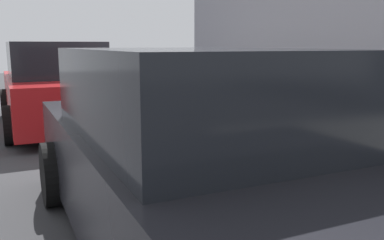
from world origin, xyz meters
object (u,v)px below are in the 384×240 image
object	(u,v)px
suitcase_silver_0	(381,154)
fire_hydrant	(166,94)
suitcase_teal_9	(186,101)
suitcase_olive_1	(347,147)
suitcase_olive_8	(197,111)
suitcase_black_3	(284,130)
suitcase_red_6	(221,118)
suitcase_navy_5	(239,117)
bollard_post	(149,92)
suitcase_maroon_4	(261,125)
parked_car_charcoal_0	(194,159)
parked_car_red_1	(56,87)
suitcase_teal_2	(311,142)
suitcase_silver_7	(211,113)

from	to	relation	value
suitcase_silver_0	fire_hydrant	xyz separation A→B (m)	(5.18, 0.02, 0.07)
suitcase_silver_0	suitcase_teal_9	distance (m)	4.33
suitcase_olive_1	suitcase_olive_8	bearing A→B (deg)	0.67
suitcase_teal_9	suitcase_silver_0	bearing A→B (deg)	179.96
fire_hydrant	suitcase_silver_0	bearing A→B (deg)	-179.82
suitcase_black_3	suitcase_red_6	world-z (taller)	suitcase_black_3
suitcase_navy_5	suitcase_olive_8	xyz separation A→B (m)	(1.35, -0.02, -0.10)
suitcase_silver_0	suitcase_black_3	size ratio (longest dim) A/B	1.04
suitcase_teal_9	bollard_post	bearing A→B (deg)	6.67
suitcase_maroon_4	parked_car_charcoal_0	distance (m)	2.94
suitcase_navy_5	parked_car_red_1	size ratio (longest dim) A/B	0.23
bollard_post	suitcase_navy_5	bearing A→B (deg)	-177.47
suitcase_teal_2	bollard_post	bearing A→B (deg)	2.07
suitcase_teal_9	parked_car_charcoal_0	size ratio (longest dim) A/B	0.22
parked_car_charcoal_0	suitcase_teal_9	bearing A→B (deg)	-26.32
suitcase_silver_0	parked_car_charcoal_0	xyz separation A→B (m)	(-0.00, 2.14, 0.23)
suitcase_silver_0	suitcase_navy_5	distance (m)	2.49
suitcase_black_3	suitcase_silver_7	size ratio (longest dim) A/B	1.06
suitcase_olive_8	suitcase_red_6	bearing A→B (deg)	177.38
parked_car_charcoal_0	suitcase_navy_5	bearing A→B (deg)	-40.37
suitcase_red_6	parked_car_red_1	distance (m)	3.50
suitcase_navy_5	suitcase_black_3	bearing A→B (deg)	-177.30
suitcase_red_6	parked_car_charcoal_0	distance (m)	3.64
parked_car_red_1	suitcase_navy_5	bearing A→B (deg)	-147.02
suitcase_black_3	fire_hydrant	size ratio (longest dim) A/B	1.11
suitcase_silver_0	bollard_post	distance (m)	5.77
suitcase_olive_8	fire_hydrant	distance (m)	1.36
suitcase_black_3	suitcase_olive_8	xyz separation A→B (m)	(2.33, 0.03, -0.08)
suitcase_maroon_4	parked_car_charcoal_0	world-z (taller)	parked_car_charcoal_0
suitcase_black_3	suitcase_teal_9	xyz separation A→B (m)	(2.82, 0.02, 0.05)
suitcase_silver_0	parked_car_charcoal_0	size ratio (longest dim) A/B	0.21
suitcase_silver_0	suitcase_silver_7	size ratio (longest dim) A/B	1.10
suitcase_navy_5	suitcase_teal_9	size ratio (longest dim) A/B	1.00
parked_car_charcoal_0	parked_car_red_1	size ratio (longest dim) A/B	1.04
suitcase_olive_8	fire_hydrant	world-z (taller)	fire_hydrant
suitcase_maroon_4	suitcase_navy_5	bearing A→B (deg)	3.48
suitcase_navy_5	suitcase_teal_9	distance (m)	1.84
suitcase_maroon_4	suitcase_teal_2	bearing A→B (deg)	179.86
suitcase_silver_7	parked_car_charcoal_0	bearing A→B (deg)	147.73
suitcase_silver_0	suitcase_teal_9	size ratio (longest dim) A/B	0.95
parked_car_red_1	fire_hydrant	bearing A→B (deg)	-104.89
suitcase_silver_0	parked_car_red_1	world-z (taller)	parked_car_red_1
parked_car_charcoal_0	suitcase_maroon_4	bearing A→B (deg)	-47.12
suitcase_red_6	fire_hydrant	world-z (taller)	suitcase_red_6
suitcase_silver_7	fire_hydrant	xyz separation A→B (m)	(1.79, 0.02, 0.15)
suitcase_silver_7	suitcase_olive_8	xyz separation A→B (m)	(0.44, 0.01, -0.03)
suitcase_teal_2	parked_car_red_1	size ratio (longest dim) A/B	0.17
suitcase_olive_8	suitcase_black_3	bearing A→B (deg)	-179.24
suitcase_black_3	bollard_post	distance (m)	4.27
suitcase_silver_7	suitcase_olive_8	size ratio (longest dim) A/B	1.16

